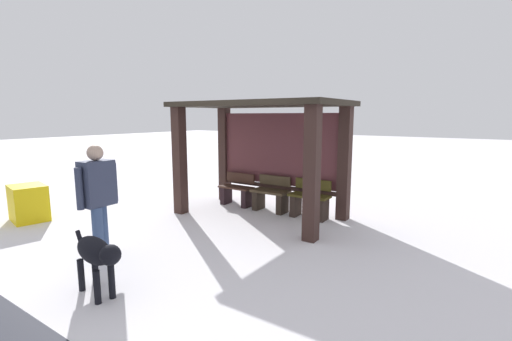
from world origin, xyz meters
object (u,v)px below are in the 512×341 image
Objects in this scene: bench_left_inside at (237,192)px; grit_bin at (29,203)px; bus_shelter at (265,134)px; bench_right_inside at (310,202)px; bench_center_inside at (271,196)px; person_walking at (98,194)px; dog at (96,254)px.

grit_bin is (-2.56, -3.13, 0.04)m from bench_left_inside.
bus_shelter reaches higher than bench_left_inside.
bench_left_inside is at bearing 179.95° from bench_right_inside.
bench_center_inside is at bearing 179.98° from bench_right_inside.
person_walking is 2.27× the size of grit_bin.
bench_left_inside is at bearing 50.74° from grit_bin.
dog is 3.84m from grit_bin.
bus_shelter is 1.59m from bench_right_inside.
bench_left_inside is at bearing 164.36° from bus_shelter.
person_walking is at bearing 145.78° from dog.
bench_center_inside reaches higher than grit_bin.
bench_right_inside is at bearing 15.54° from bus_shelter.
bench_left_inside is 1.77m from bench_right_inside.
bench_center_inside is (0.88, -0.00, 0.01)m from bench_left_inside.
person_walking is at bearing -85.46° from bench_left_inside.
grit_bin is (-2.84, 0.31, -0.58)m from person_walking.
bench_right_inside reaches higher than dog.
bench_left_inside reaches higher than grit_bin.
bench_left_inside is 0.88m from bench_center_inside.
dog is (0.28, -4.05, 0.17)m from bench_center_inside.
bus_shelter is at bearing 94.24° from dog.
bench_left_inside is at bearing 94.54° from person_walking.
bench_left_inside is 0.49× the size of person_walking.
person_walking is 2.91m from grit_bin.
bench_center_inside is 3.55m from person_walking.
dog is 1.38× the size of grit_bin.
bus_shelter is at bearing -15.64° from bench_left_inside.
bus_shelter is 4.69× the size of grit_bin.
bench_center_inside is at bearing 90.00° from bus_shelter.
bus_shelter is 3.33m from person_walking.
bench_left_inside is 3.51m from person_walking.
dog is at bearing -34.22° from person_walking.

